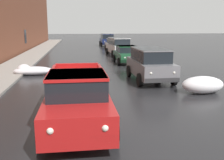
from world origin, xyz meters
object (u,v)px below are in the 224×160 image
object	(u,v)px
pickup_truck_red_approaching_near_lane	(78,97)
suv_grey_parked_kerbside_close	(150,63)
suv_darkblue_at_far_intersection	(107,39)
sedan_green_parked_kerbside_mid	(127,54)
sedan_silver_queued_behind_truck	(114,44)
suv_white_parked_far_down_block	(119,46)

from	to	relation	value
pickup_truck_red_approaching_near_lane	suv_grey_parked_kerbside_close	xyz separation A→B (m)	(4.04, 6.21, 0.11)
suv_grey_parked_kerbside_close	pickup_truck_red_approaching_near_lane	bearing A→B (deg)	-123.05
pickup_truck_red_approaching_near_lane	suv_darkblue_at_far_intersection	xyz separation A→B (m)	(4.45, 31.65, 0.11)
suv_grey_parked_kerbside_close	sedan_green_parked_kerbside_mid	xyz separation A→B (m)	(0.02, 7.12, -0.24)
sedan_silver_queued_behind_truck	suv_darkblue_at_far_intersection	xyz separation A→B (m)	(-0.13, 6.80, 0.24)
sedan_green_parked_kerbside_mid	suv_white_parked_far_down_block	world-z (taller)	suv_white_parked_far_down_block
pickup_truck_red_approaching_near_lane	suv_darkblue_at_far_intersection	size ratio (longest dim) A/B	1.21
suv_white_parked_far_down_block	suv_darkblue_at_far_intersection	world-z (taller)	same
pickup_truck_red_approaching_near_lane	sedan_green_parked_kerbside_mid	size ratio (longest dim) A/B	1.39
pickup_truck_red_approaching_near_lane	sedan_silver_queued_behind_truck	world-z (taller)	pickup_truck_red_approaching_near_lane
pickup_truck_red_approaching_near_lane	suv_white_parked_far_down_block	xyz separation A→B (m)	(4.25, 18.96, 0.11)
sedan_green_parked_kerbside_mid	suv_darkblue_at_far_intersection	size ratio (longest dim) A/B	0.87
pickup_truck_red_approaching_near_lane	suv_white_parked_far_down_block	size ratio (longest dim) A/B	1.12
sedan_silver_queued_behind_truck	suv_grey_parked_kerbside_close	bearing A→B (deg)	-91.63
suv_grey_parked_kerbside_close	suv_darkblue_at_far_intersection	distance (m)	25.44
suv_darkblue_at_far_intersection	pickup_truck_red_approaching_near_lane	bearing A→B (deg)	-98.00
suv_darkblue_at_far_intersection	suv_grey_parked_kerbside_close	bearing A→B (deg)	-90.91
pickup_truck_red_approaching_near_lane	sedan_silver_queued_behind_truck	bearing A→B (deg)	79.57
sedan_green_parked_kerbside_mid	suv_white_parked_far_down_block	distance (m)	5.63
pickup_truck_red_approaching_near_lane	suv_grey_parked_kerbside_close	world-z (taller)	suv_grey_parked_kerbside_close
sedan_silver_queued_behind_truck	suv_darkblue_at_far_intersection	bearing A→B (deg)	91.07
pickup_truck_red_approaching_near_lane	suv_white_parked_far_down_block	world-z (taller)	suv_white_parked_far_down_block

